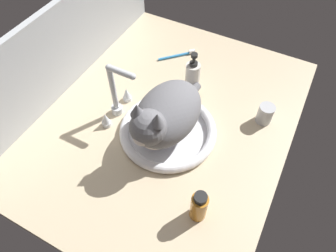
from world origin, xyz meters
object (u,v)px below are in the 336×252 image
faucet (116,96)px  soap_pump_bottle (192,77)px  sink_basin (168,131)px  amber_bottle (199,206)px  cat (165,116)px  toothbrush (178,55)px  metal_jar (265,114)px

faucet → soap_pump_bottle: size_ratio=1.27×
sink_basin → amber_bottle: 30.05cm
faucet → amber_bottle: size_ratio=1.87×
cat → toothbrush: size_ratio=3.10×
amber_bottle → toothbrush: 68.91cm
toothbrush → cat: bearing=-159.5°
sink_basin → toothbrush: sink_basin is taller
metal_jar → amber_bottle: bearing=171.3°
sink_basin → soap_pump_bottle: bearing=3.8°
sink_basin → amber_bottle: (-21.44, -20.65, 4.12)cm
cat → metal_jar: size_ratio=5.24×
sink_basin → metal_jar: size_ratio=4.55×
cat → toothbrush: 43.51cm
toothbrush → sink_basin: bearing=-158.3°
toothbrush → faucet: bearing=172.7°
faucet → toothbrush: bearing=-7.3°
sink_basin → soap_pump_bottle: (22.07, 1.48, 5.29)cm
sink_basin → faucet: faucet is taller
sink_basin → soap_pump_bottle: soap_pump_bottle is taller
cat → sink_basin: bearing=-3.0°
faucet → cat: (-2.08, -19.54, 2.84)cm
amber_bottle → cat: bearing=47.0°
cat → amber_bottle: (-19.36, -20.75, -5.88)cm
toothbrush → soap_pump_bottle: bearing=-138.8°
metal_jar → soap_pump_bottle: 28.75cm
amber_bottle → soap_pump_bottle: soap_pump_bottle is taller
metal_jar → soap_pump_bottle: size_ratio=0.41×
cat → metal_jar: bearing=-50.5°
sink_basin → soap_pump_bottle: 22.74cm
sink_basin → faucet: bearing=90.0°
faucet → amber_bottle: (-21.44, -40.29, -3.04)cm
cat → soap_pump_bottle: 24.64cm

